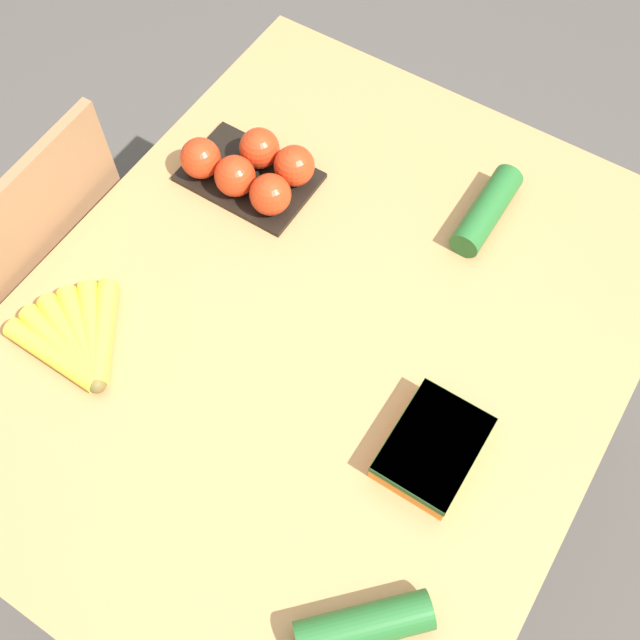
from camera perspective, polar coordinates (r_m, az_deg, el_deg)
ground_plane at (r=1.95m, az=-0.00°, el=-11.32°), size 12.00×12.00×0.00m
dining_table at (r=1.33m, az=-0.00°, el=-2.83°), size 1.18×0.95×0.77m
chair at (r=1.71m, az=-20.25°, el=2.00°), size 0.43×0.41×0.94m
banana_bunch at (r=1.26m, az=-18.00°, el=-1.57°), size 0.18×0.20×0.03m
tomato_pack at (r=1.37m, az=-5.25°, el=11.33°), size 0.16×0.24×0.08m
carrot_bag at (r=1.14m, az=8.61°, el=-9.54°), size 0.17×0.12×0.04m
cucumber_near at (r=1.36m, az=12.60°, el=8.16°), size 0.18×0.05×0.05m
cucumber_far at (r=1.07m, az=3.37°, el=-22.23°), size 0.17×0.17×0.05m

